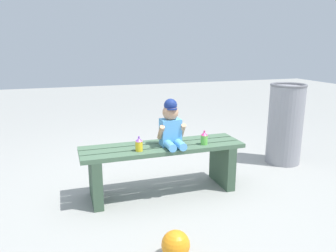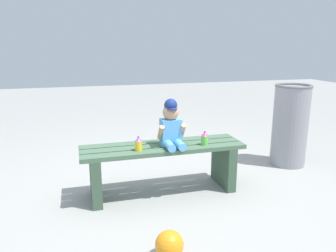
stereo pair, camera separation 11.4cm
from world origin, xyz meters
TOP-DOWN VIEW (x-y plane):
  - ground_plane at (0.00, 0.00)m, footprint 16.00×16.00m
  - park_bench at (0.00, 0.00)m, footprint 1.41×0.38m
  - child_figure at (0.07, -0.03)m, footprint 0.23×0.27m
  - sippy_cup_left at (-0.23, -0.09)m, footprint 0.06×0.06m
  - sippy_cup_right at (0.35, -0.09)m, footprint 0.06×0.06m
  - toy_ball at (-0.20, -0.91)m, footprint 0.18×0.18m
  - trash_bin at (1.50, 0.32)m, footprint 0.38×0.38m

SIDE VIEW (x-z plane):
  - ground_plane at x=0.00m, z-range 0.00..0.00m
  - toy_ball at x=-0.20m, z-range 0.00..0.18m
  - park_bench at x=0.00m, z-range 0.07..0.51m
  - trash_bin at x=1.50m, z-range 0.00..0.88m
  - sippy_cup_left at x=-0.23m, z-range 0.43..0.56m
  - sippy_cup_right at x=0.35m, z-range 0.43..0.56m
  - child_figure at x=0.07m, z-range 0.41..0.82m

